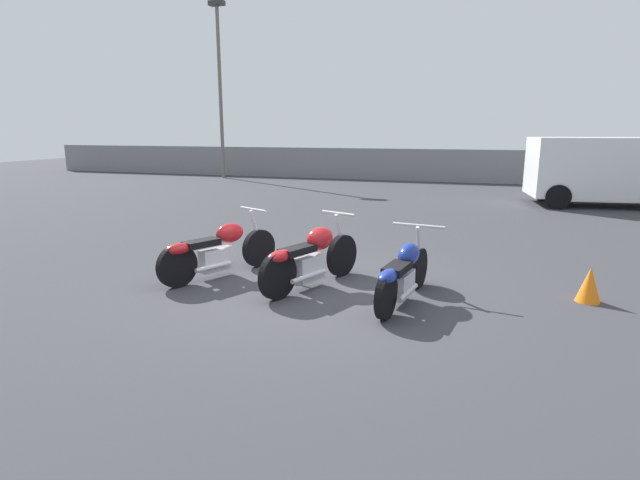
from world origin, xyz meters
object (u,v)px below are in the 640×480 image
object	(u,v)px
light_pole_left	(220,77)
motorcycle_slot_0	(218,250)
motorcycle_slot_1	(311,257)
parked_van	(613,168)
motorcycle_slot_2	(403,273)
traffic_cone_near	(589,285)

from	to	relation	value
light_pole_left	motorcycle_slot_0	distance (m)	17.12
motorcycle_slot_1	parked_van	distance (m)	11.79
light_pole_left	motorcycle_slot_2	xyz separation A→B (m)	(10.79, -14.89, -4.18)
light_pole_left	motorcycle_slot_1	world-z (taller)	light_pole_left
motorcycle_slot_0	traffic_cone_near	xyz separation A→B (m)	(5.20, 0.49, -0.18)
light_pole_left	motorcycle_slot_1	xyz separation A→B (m)	(9.43, -14.64, -4.14)
motorcycle_slot_1	motorcycle_slot_2	distance (m)	1.38
parked_van	traffic_cone_near	distance (m)	9.94
traffic_cone_near	motorcycle_slot_0	bearing A→B (deg)	-174.61
light_pole_left	motorcycle_slot_1	bearing A→B (deg)	-57.22
motorcycle_slot_2	motorcycle_slot_0	bearing A→B (deg)	-176.94
parked_van	traffic_cone_near	size ratio (longest dim) A/B	10.12
motorcycle_slot_0	traffic_cone_near	world-z (taller)	motorcycle_slot_0
motorcycle_slot_1	parked_van	bearing A→B (deg)	81.19
motorcycle_slot_0	motorcycle_slot_2	size ratio (longest dim) A/B	1.02
motorcycle_slot_2	parked_van	distance (m)	11.40
light_pole_left	parked_van	world-z (taller)	light_pole_left
motorcycle_slot_1	motorcycle_slot_2	world-z (taller)	motorcycle_slot_1
traffic_cone_near	parked_van	bearing A→B (deg)	77.13
light_pole_left	motorcycle_slot_2	distance (m)	18.86
traffic_cone_near	motorcycle_slot_1	bearing A→B (deg)	-171.66
motorcycle_slot_2	motorcycle_slot_1	bearing A→B (deg)	178.58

